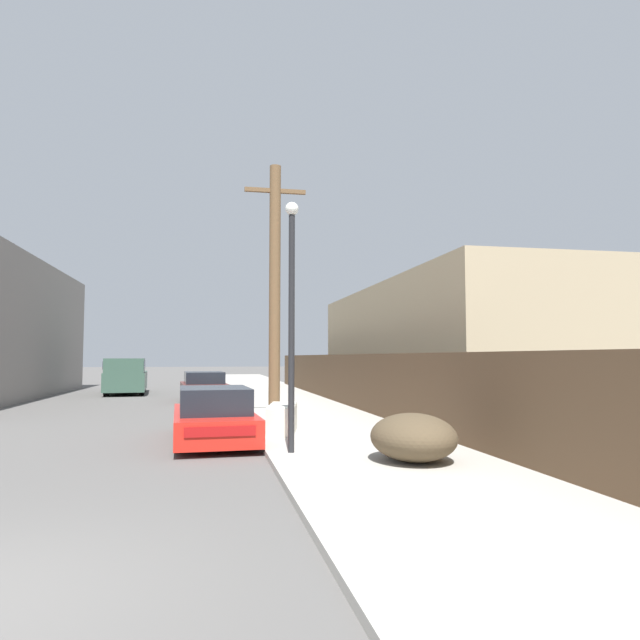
# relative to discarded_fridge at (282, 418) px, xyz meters

# --- Properties ---
(sidewalk_curb) EXTENTS (4.20, 63.00, 0.12)m
(sidewalk_curb) POSITION_rel_discarded_fridge_xyz_m (1.44, 14.67, -0.39)
(sidewalk_curb) COLOR #ADA89E
(sidewalk_curb) RESTS_ON ground
(discarded_fridge) EXTENTS (0.97, 1.88, 0.69)m
(discarded_fridge) POSITION_rel_discarded_fridge_xyz_m (0.00, 0.00, 0.00)
(discarded_fridge) COLOR silver
(discarded_fridge) RESTS_ON sidewalk_curb
(parked_sports_car_red) EXTENTS (1.96, 4.64, 1.25)m
(parked_sports_car_red) POSITION_rel_discarded_fridge_xyz_m (-1.63, -0.45, 0.11)
(parked_sports_car_red) COLOR red
(parked_sports_car_red) RESTS_ON ground
(car_parked_mid) EXTENTS (2.19, 4.26, 1.28)m
(car_parked_mid) POSITION_rel_discarded_fridge_xyz_m (-1.94, 11.88, 0.15)
(car_parked_mid) COLOR #5B1E19
(car_parked_mid) RESTS_ON ground
(pickup_truck) EXTENTS (2.38, 5.35, 1.85)m
(pickup_truck) POSITION_rel_discarded_fridge_xyz_m (-5.94, 17.24, 0.47)
(pickup_truck) COLOR #385647
(pickup_truck) RESTS_ON ground
(utility_pole) EXTENTS (1.80, 0.33, 7.44)m
(utility_pole) POSITION_rel_discarded_fridge_xyz_m (0.11, 2.72, 3.48)
(utility_pole) COLOR brown
(utility_pole) RESTS_ON sidewalk_curb
(street_lamp) EXTENTS (0.26, 0.26, 4.82)m
(street_lamp) POSITION_rel_discarded_fridge_xyz_m (-0.20, -2.89, 2.45)
(street_lamp) COLOR #232326
(street_lamp) RESTS_ON sidewalk_curb
(brush_pile) EXTENTS (1.47, 1.80, 0.83)m
(brush_pile) POSITION_rel_discarded_fridge_xyz_m (1.76, -4.20, 0.08)
(brush_pile) COLOR brown
(brush_pile) RESTS_ON sidewalk_curb
(wooden_fence) EXTENTS (0.08, 35.10, 1.91)m
(wooden_fence) POSITION_rel_discarded_fridge_xyz_m (3.39, 7.32, 0.62)
(wooden_fence) COLOR brown
(wooden_fence) RESTS_ON sidewalk_curb
(building_right_house) EXTENTS (6.00, 18.16, 4.98)m
(building_right_house) POSITION_rel_discarded_fridge_xyz_m (8.09, 9.72, 2.04)
(building_right_house) COLOR tan
(building_right_house) RESTS_ON ground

